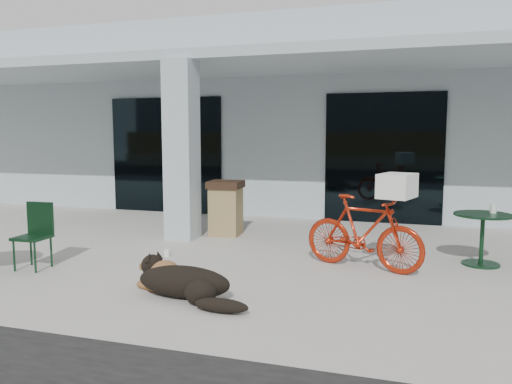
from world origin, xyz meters
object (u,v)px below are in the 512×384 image
(cafe_table_far, at_px, (482,240))
(trash_receptacle, at_px, (226,208))
(bicycle, at_px, (363,232))
(dog, at_px, (184,280))
(cafe_chair_near, at_px, (32,237))

(cafe_table_far, bearing_deg, trash_receptacle, 167.53)
(bicycle, xyz_separation_m, dog, (-1.82, -1.87, -0.30))
(cafe_table_far, height_order, trash_receptacle, trash_receptacle)
(cafe_table_far, bearing_deg, dog, -143.01)
(dog, bearing_deg, bicycle, 68.13)
(cafe_table_far, xyz_separation_m, trash_receptacle, (-4.21, 0.93, 0.13))
(cafe_chair_near, xyz_separation_m, trash_receptacle, (1.71, 2.98, 0.05))
(bicycle, distance_m, cafe_table_far, 1.74)
(cafe_table_far, bearing_deg, bicycle, -156.37)
(bicycle, height_order, trash_receptacle, bicycle)
(cafe_table_far, bearing_deg, cafe_chair_near, -160.90)
(bicycle, distance_m, trash_receptacle, 3.09)
(dog, bearing_deg, trash_receptacle, 125.35)
(dog, bearing_deg, cafe_table_far, 59.30)
(dog, relative_size, cafe_table_far, 1.62)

